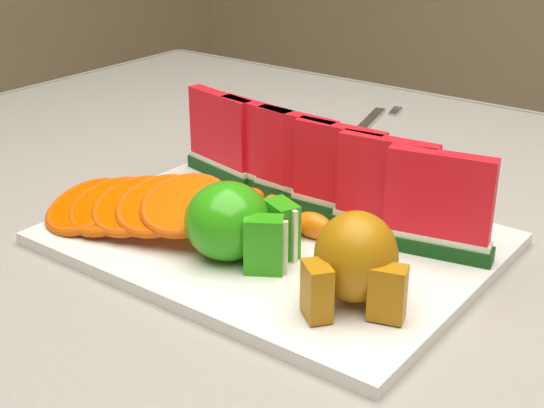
{
  "coord_description": "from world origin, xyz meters",
  "views": [
    {
      "loc": [
        0.32,
        -0.61,
        1.09
      ],
      "look_at": [
        -0.07,
        -0.1,
        0.81
      ],
      "focal_mm": 50.0,
      "sensor_mm": 36.0,
      "label": 1
    }
  ],
  "objects_px": {
    "apple_cluster": "(235,224)",
    "fork": "(368,124)",
    "platter": "(274,239)",
    "pear_cluster": "(355,261)"
  },
  "relations": [
    {
      "from": "platter",
      "to": "pear_cluster",
      "type": "height_order",
      "value": "pear_cluster"
    },
    {
      "from": "pear_cluster",
      "to": "fork",
      "type": "bearing_deg",
      "value": 118.88
    },
    {
      "from": "apple_cluster",
      "to": "fork",
      "type": "xyz_separation_m",
      "value": [
        -0.12,
        0.44,
        -0.04
      ]
    },
    {
      "from": "platter",
      "to": "pear_cluster",
      "type": "relative_size",
      "value": 4.06
    },
    {
      "from": "apple_cluster",
      "to": "pear_cluster",
      "type": "distance_m",
      "value": 0.13
    },
    {
      "from": "platter",
      "to": "pear_cluster",
      "type": "distance_m",
      "value": 0.15
    },
    {
      "from": "platter",
      "to": "fork",
      "type": "relative_size",
      "value": 2.06
    },
    {
      "from": "apple_cluster",
      "to": "fork",
      "type": "height_order",
      "value": "apple_cluster"
    },
    {
      "from": "platter",
      "to": "pear_cluster",
      "type": "xyz_separation_m",
      "value": [
        0.13,
        -0.06,
        0.04
      ]
    },
    {
      "from": "apple_cluster",
      "to": "pear_cluster",
      "type": "bearing_deg",
      "value": -2.43
    }
  ]
}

